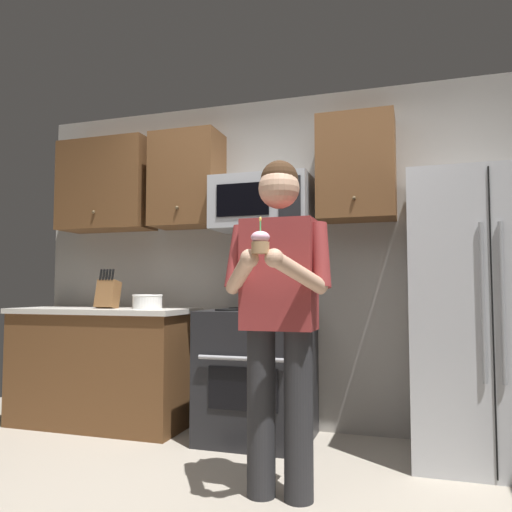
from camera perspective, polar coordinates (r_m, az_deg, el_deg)
wall_back at (r=4.00m, az=3.91°, el=-0.49°), size 4.40×0.10×2.60m
oven_range at (r=3.71m, az=0.19°, el=-13.25°), size 0.76×0.70×0.93m
microwave at (r=3.83m, az=0.72°, el=5.98°), size 0.74×0.41×0.40m
refrigerator at (r=3.48m, az=24.43°, el=-6.27°), size 0.90×0.75×1.80m
cabinet_row_upper at (r=4.12m, az=-6.84°, el=8.57°), size 2.78×0.36×0.76m
counter_left at (r=4.29m, az=-16.90°, el=-11.78°), size 1.44×0.66×0.92m
knife_block at (r=4.17m, az=-16.43°, el=-4.12°), size 0.16×0.15×0.32m
bowl_large_white at (r=4.04m, az=-12.19°, el=-5.02°), size 0.24×0.24×0.11m
person at (r=2.65m, az=2.59°, el=-5.45°), size 0.60×0.48×1.76m
cupcake at (r=2.34m, az=0.50°, el=1.60°), size 0.09×0.09×0.17m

